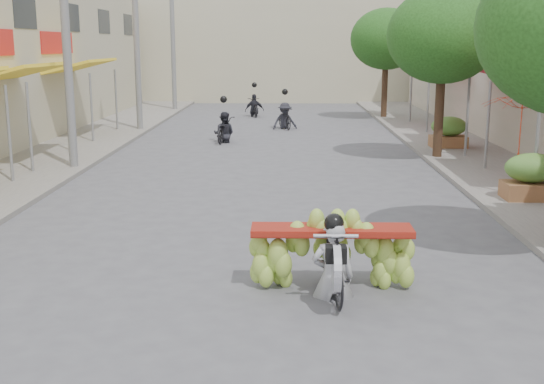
% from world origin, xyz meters
% --- Properties ---
extents(ground, '(120.00, 120.00, 0.00)m').
position_xyz_m(ground, '(0.00, 0.00, 0.00)').
color(ground, '#58585D').
rests_on(ground, ground).
extents(sidewalk_left, '(4.00, 60.00, 0.12)m').
position_xyz_m(sidewalk_left, '(-7.00, 15.00, 0.06)').
color(sidewalk_left, gray).
rests_on(sidewalk_left, ground).
extents(sidewalk_right, '(4.00, 60.00, 0.12)m').
position_xyz_m(sidewalk_right, '(7.00, 15.00, 0.06)').
color(sidewalk_right, gray).
rests_on(sidewalk_right, ground).
extents(far_building, '(20.00, 6.00, 7.00)m').
position_xyz_m(far_building, '(0.00, 38.00, 3.50)').
color(far_building, '#B7AF90').
rests_on(far_building, ground).
extents(utility_pole_mid, '(0.60, 0.24, 8.00)m').
position_xyz_m(utility_pole_mid, '(-5.40, 12.00, 4.03)').
color(utility_pole_mid, slate).
rests_on(utility_pole_mid, ground).
extents(utility_pole_far, '(0.60, 0.24, 8.00)m').
position_xyz_m(utility_pole_far, '(-5.40, 21.00, 4.03)').
color(utility_pole_far, slate).
rests_on(utility_pole_far, ground).
extents(utility_pole_back, '(0.60, 0.24, 8.00)m').
position_xyz_m(utility_pole_back, '(-5.40, 30.00, 4.03)').
color(utility_pole_back, slate).
rests_on(utility_pole_back, ground).
extents(street_tree_mid, '(3.40, 3.40, 5.25)m').
position_xyz_m(street_tree_mid, '(5.40, 14.00, 3.78)').
color(street_tree_mid, '#3A2719').
rests_on(street_tree_mid, ground).
extents(street_tree_far, '(3.40, 3.40, 5.25)m').
position_xyz_m(street_tree_far, '(5.40, 26.00, 3.78)').
color(street_tree_far, '#3A2719').
rests_on(street_tree_far, ground).
extents(produce_crate_mid, '(1.20, 0.88, 1.16)m').
position_xyz_m(produce_crate_mid, '(6.20, 8.00, 0.71)').
color(produce_crate_mid, brown).
rests_on(produce_crate_mid, ground).
extents(produce_crate_far, '(1.20, 0.88, 1.16)m').
position_xyz_m(produce_crate_far, '(6.20, 16.00, 0.71)').
color(produce_crate_far, brown).
rests_on(produce_crate_far, ground).
extents(banana_motorbike, '(2.35, 1.91, 2.07)m').
position_xyz_m(banana_motorbike, '(1.36, 2.24, 0.69)').
color(banana_motorbike, black).
rests_on(banana_motorbike, ground).
extents(market_umbrella, '(2.01, 2.01, 1.71)m').
position_xyz_m(market_umbrella, '(6.19, 8.87, 2.46)').
color(market_umbrella, red).
rests_on(market_umbrella, ground).
extents(pedestrian, '(0.83, 0.55, 1.58)m').
position_xyz_m(pedestrian, '(6.01, 16.01, 0.91)').
color(pedestrian, silver).
rests_on(pedestrian, ground).
extents(bg_motorbike_a, '(0.87, 1.69, 1.95)m').
position_xyz_m(bg_motorbike_a, '(-1.61, 17.81, 0.74)').
color(bg_motorbike_a, black).
rests_on(bg_motorbike_a, ground).
extents(bg_motorbike_b, '(1.18, 1.67, 1.95)m').
position_xyz_m(bg_motorbike_b, '(0.62, 21.94, 0.86)').
color(bg_motorbike_b, black).
rests_on(bg_motorbike_b, ground).
extents(bg_motorbike_c, '(1.04, 1.65, 1.95)m').
position_xyz_m(bg_motorbike_c, '(-0.91, 27.05, 0.80)').
color(bg_motorbike_c, black).
rests_on(bg_motorbike_c, ground).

